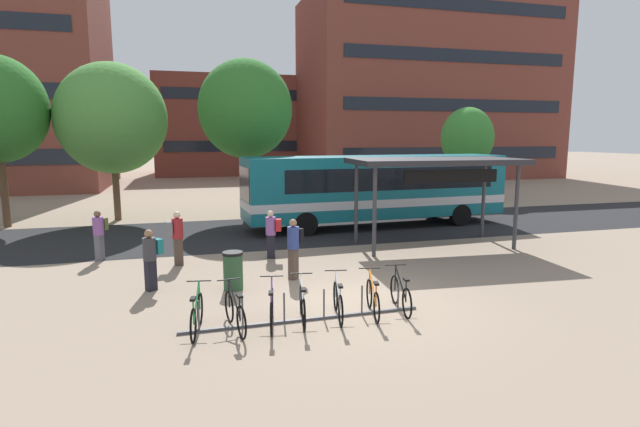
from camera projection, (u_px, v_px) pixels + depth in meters
name	position (u px, v px, depth m)	size (l,w,h in m)	color
ground	(356.00, 303.00, 12.24)	(200.00, 200.00, 0.00)	gray
bus_lane_asphalt	(279.00, 231.00, 21.61)	(80.00, 7.20, 0.01)	#232326
city_bus	(375.00, 188.00, 22.52)	(12.14, 3.18, 3.20)	#0F6070
bike_rack	(304.00, 317.00, 11.06)	(5.48, 0.18, 0.70)	#47474C
parked_bicycle_green_0	(197.00, 315.00, 10.34)	(0.52, 1.71, 0.99)	black
parked_bicycle_black_1	(235.00, 313.00, 10.50)	(0.52, 1.71, 0.99)	black
parked_bicycle_purple_2	(272.00, 309.00, 10.71)	(0.54, 1.70, 0.99)	black
parked_bicycle_white_3	(303.00, 306.00, 10.94)	(0.52, 1.70, 0.99)	black
parked_bicycle_silver_4	(338.00, 302.00, 11.19)	(0.54, 1.70, 0.99)	black
parked_bicycle_orange_5	(373.00, 299.00, 11.39)	(0.56, 1.69, 0.99)	black
parked_bicycle_black_6	(401.00, 295.00, 11.68)	(0.52, 1.71, 0.99)	black
transit_shelter	(436.00, 164.00, 18.19)	(6.34, 3.47, 3.27)	#38383D
commuter_grey_pack_0	(177.00, 235.00, 15.70)	(0.56, 0.39, 1.74)	#47382D
commuter_teal_pack_1	(151.00, 255.00, 13.16)	(0.60, 0.56, 1.65)	black
commuter_olive_pack_2	(99.00, 232.00, 16.35)	(0.52, 0.60, 1.68)	#565660
commuter_black_pack_3	(294.00, 244.00, 14.21)	(0.59, 0.59, 1.75)	#47382D
commuter_red_pack_4	(272.00, 231.00, 16.67)	(0.58, 0.42, 1.63)	black
trash_bin	(233.00, 270.00, 13.30)	(0.55, 0.55, 1.03)	#284C2D
street_tree_0	(112.00, 119.00, 23.73)	(5.14, 5.14, 7.55)	brown
street_tree_1	(245.00, 109.00, 24.63)	(4.64, 4.64, 7.86)	brown
street_tree_2	(467.00, 138.00, 32.25)	(3.37, 3.37, 5.95)	brown
building_right_wing	(428.00, 91.00, 49.56)	(24.55, 11.39, 17.10)	brown
building_centre_block	(228.00, 126.00, 54.99)	(15.38, 10.26, 10.32)	brown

